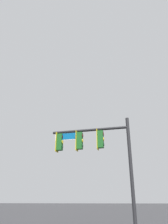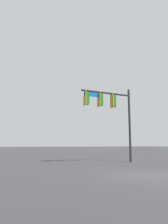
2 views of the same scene
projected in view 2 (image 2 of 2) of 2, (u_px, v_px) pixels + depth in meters
name	position (u px, v px, depth m)	size (l,w,h in m)	color
ground_plane	(152.00, 175.00, 11.06)	(400.00, 400.00, 0.00)	#2D2D30
signal_pole_near	(110.00, 106.00, 19.62)	(5.10, 0.66, 6.77)	black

